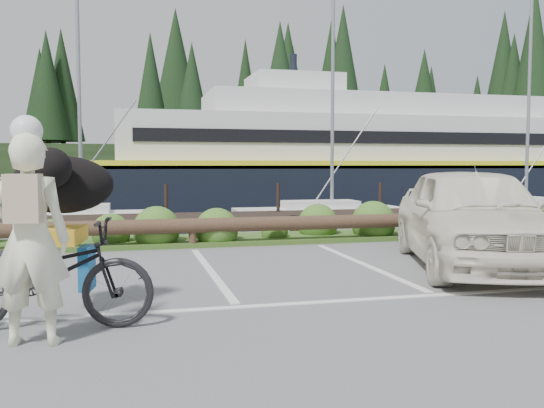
# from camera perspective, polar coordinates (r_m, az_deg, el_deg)

# --- Properties ---
(ground) EXTENTS (72.00, 72.00, 0.00)m
(ground) POSITION_cam_1_polar(r_m,az_deg,el_deg) (7.31, -3.97, -9.44)
(ground) COLOR #59595B
(harbor_backdrop) EXTENTS (170.00, 160.00, 30.00)m
(harbor_backdrop) POSITION_cam_1_polar(r_m,az_deg,el_deg) (85.45, -12.88, 2.76)
(harbor_backdrop) COLOR #18263A
(harbor_backdrop) RESTS_ON ground
(vegetation_strip) EXTENTS (34.00, 1.60, 0.10)m
(vegetation_strip) POSITION_cam_1_polar(r_m,az_deg,el_deg) (12.47, -8.21, -3.63)
(vegetation_strip) COLOR #3D5B21
(vegetation_strip) RESTS_ON ground
(log_rail) EXTENTS (32.00, 0.30, 0.60)m
(log_rail) POSITION_cam_1_polar(r_m,az_deg,el_deg) (11.79, -7.87, -4.32)
(log_rail) COLOR #443021
(log_rail) RESTS_ON ground
(bicycle) EXTENTS (2.25, 1.05, 1.14)m
(bicycle) POSITION_cam_1_polar(r_m,az_deg,el_deg) (6.36, -21.42, -6.52)
(bicycle) COLOR black
(bicycle) RESTS_ON ground
(cyclist) EXTENTS (0.78, 0.57, 1.98)m
(cyclist) POSITION_cam_1_polar(r_m,az_deg,el_deg) (5.82, -22.87, -3.30)
(cyclist) COLOR #ECECC8
(cyclist) RESTS_ON ground
(dog) EXTENTS (0.71, 1.20, 0.65)m
(dog) POSITION_cam_1_polar(r_m,az_deg,el_deg) (6.93, -20.07, 1.81)
(dog) COLOR black
(dog) RESTS_ON bicycle
(parked_car) EXTENTS (3.48, 5.33, 1.69)m
(parked_car) POSITION_cam_1_polar(r_m,az_deg,el_deg) (10.03, 19.18, -1.11)
(parked_car) COLOR silver
(parked_car) RESTS_ON ground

